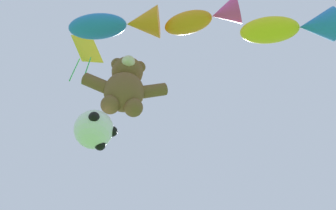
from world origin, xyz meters
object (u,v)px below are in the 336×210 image
object	(u,v)px
fish_kite_tangerine	(207,18)
diamond_kite	(87,52)
soccer_ball_kite	(94,129)
fish_kite_cobalt	(120,25)
teddy_bear_kite	(125,85)
fish_kite_goldfin	(293,28)

from	to	relation	value
fish_kite_tangerine	diamond_kite	xyz separation A→B (m)	(-3.12, 1.81, 0.52)
soccer_ball_kite	fish_kite_cobalt	distance (m)	3.49
fish_kite_cobalt	fish_kite_tangerine	bearing A→B (deg)	-15.40
fish_kite_cobalt	diamond_kite	world-z (taller)	diamond_kite
fish_kite_tangerine	fish_kite_cobalt	distance (m)	2.29
diamond_kite	teddy_bear_kite	bearing A→B (deg)	-20.26
soccer_ball_kite	fish_kite_cobalt	world-z (taller)	fish_kite_cobalt
fish_kite_cobalt	soccer_ball_kite	bearing A→B (deg)	99.52
soccer_ball_kite	fish_kite_goldfin	size ratio (longest dim) A/B	0.37
fish_kite_cobalt	diamond_kite	distance (m)	1.56
teddy_bear_kite	soccer_ball_kite	xyz separation A→B (m)	(-0.48, -0.00, -1.71)
teddy_bear_kite	diamond_kite	world-z (taller)	diamond_kite
diamond_kite	fish_kite_goldfin	bearing A→B (deg)	-22.41
fish_kite_goldfin	fish_kite_cobalt	distance (m)	4.41
diamond_kite	fish_kite_cobalt	bearing A→B (deg)	-52.68
teddy_bear_kite	soccer_ball_kite	distance (m)	1.78
fish_kite_goldfin	fish_kite_tangerine	bearing A→B (deg)	170.99
fish_kite_cobalt	teddy_bear_kite	bearing A→B (deg)	63.91
teddy_bear_kite	fish_kite_cobalt	world-z (taller)	fish_kite_cobalt
fish_kite_tangerine	fish_kite_cobalt	world-z (taller)	fish_kite_cobalt
teddy_bear_kite	fish_kite_tangerine	distance (m)	2.77
teddy_bear_kite	fish_kite_cobalt	distance (m)	1.89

